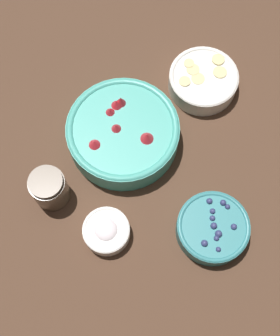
# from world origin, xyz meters

# --- Properties ---
(ground_plane) EXTENTS (4.00, 4.00, 0.00)m
(ground_plane) POSITION_xyz_m (0.00, 0.00, 0.00)
(ground_plane) COLOR #4C3323
(bowl_strawberries) EXTENTS (0.26, 0.26, 0.09)m
(bowl_strawberries) POSITION_xyz_m (-0.05, -0.08, 0.04)
(bowl_strawberries) COLOR #47AD9E
(bowl_strawberries) RESTS_ON ground_plane
(bowl_blueberries) EXTENTS (0.16, 0.16, 0.06)m
(bowl_blueberries) POSITION_xyz_m (0.12, 0.16, 0.03)
(bowl_blueberries) COLOR teal
(bowl_blueberries) RESTS_ON ground_plane
(bowl_bananas) EXTENTS (0.17, 0.17, 0.05)m
(bowl_bananas) POSITION_xyz_m (-0.24, 0.08, 0.03)
(bowl_bananas) COLOR white
(bowl_bananas) RESTS_ON ground_plane
(bowl_cream) EXTENTS (0.10, 0.10, 0.05)m
(bowl_cream) POSITION_xyz_m (0.17, -0.06, 0.02)
(bowl_cream) COLOR white
(bowl_cream) RESTS_ON ground_plane
(jar_chocolate) EXTENTS (0.08, 0.08, 0.09)m
(jar_chocolate) POSITION_xyz_m (0.11, -0.20, 0.04)
(jar_chocolate) COLOR brown
(jar_chocolate) RESTS_ON ground_plane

